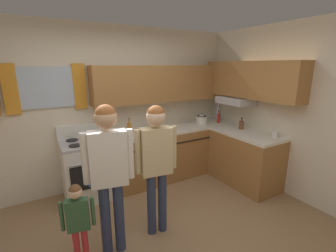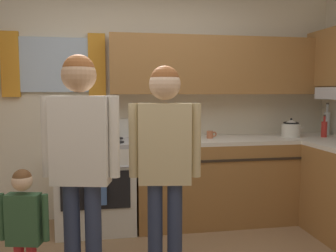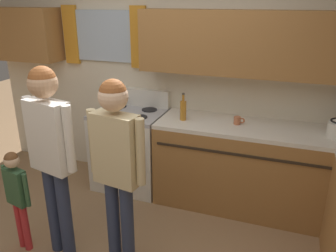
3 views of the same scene
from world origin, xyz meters
name	(u,v)px [view 2 (image 2 of 3)]	position (x,y,z in m)	size (l,w,h in m)	color
back_wall_unit	(140,88)	(0.08, 1.82, 1.44)	(4.60, 0.42, 2.60)	beige
kitchen_counter_run	(277,184)	(1.44, 1.24, 0.45)	(2.28, 1.77, 0.90)	#9E6B38
stove_oven	(97,183)	(-0.38, 1.54, 0.47)	(0.76, 0.67, 1.10)	silver
bottle_sauce_red	(324,129)	(2.07, 1.44, 0.99)	(0.06, 0.06, 0.25)	red
bottle_tall_clear	(327,123)	(2.22, 1.62, 1.04)	(0.07, 0.07, 0.37)	silver
bottle_oil_amber	(160,130)	(0.26, 1.49, 1.01)	(0.06, 0.06, 0.29)	#B27223
cup_terracotta	(210,135)	(0.81, 1.55, 0.94)	(0.11, 0.07, 0.08)	#B76642
stovetop_kettle	(291,128)	(1.72, 1.52, 1.00)	(0.27, 0.20, 0.21)	silver
adult_holding_child	(81,150)	(-0.43, 0.28, 1.02)	(0.50, 0.23, 1.63)	#2D3856
adult_in_plaid	(165,152)	(0.12, 0.31, 0.99)	(0.48, 0.21, 1.57)	#2D3856
small_child	(24,224)	(-0.78, 0.21, 0.58)	(0.31, 0.13, 0.93)	red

